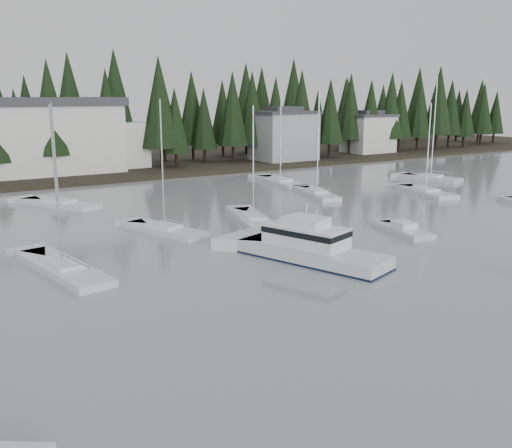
{
  "coord_description": "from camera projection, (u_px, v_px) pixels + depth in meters",
  "views": [
    {
      "loc": [
        -22.09,
        -4.76,
        11.76
      ],
      "look_at": [
        -0.33,
        29.64,
        2.5
      ],
      "focal_mm": 40.0,
      "sensor_mm": 36.0,
      "label": 1
    }
  ],
  "objects": [
    {
      "name": "harbor_inn",
      "position": [
        48.0,
        137.0,
        83.07
      ],
      "size": [
        29.5,
        11.5,
        10.9
      ],
      "color": "silver",
      "rests_on": "ground"
    },
    {
      "name": "sailboat_11",
      "position": [
        59.0,
        205.0,
        61.62
      ],
      "size": [
        7.22,
        10.39,
        11.52
      ],
      "rotation": [
        0.0,
        0.0,
        2.05
      ],
      "color": "silver",
      "rests_on": "ground"
    },
    {
      "name": "cabin_cruiser_center",
      "position": [
        310.0,
        250.0,
        41.26
      ],
      "size": [
        7.0,
        12.0,
        4.92
      ],
      "rotation": [
        0.0,
        0.0,
        1.89
      ],
      "color": "silver",
      "rests_on": "ground"
    },
    {
      "name": "sailboat_10",
      "position": [
        63.0,
        271.0,
        38.79
      ],
      "size": [
        4.31,
        11.21,
        11.71
      ],
      "rotation": [
        0.0,
        0.0,
        1.73
      ],
      "color": "silver",
      "rests_on": "ground"
    },
    {
      "name": "runabout_1",
      "position": [
        403.0,
        232.0,
        49.53
      ],
      "size": [
        3.5,
        6.59,
        1.42
      ],
      "rotation": [
        0.0,
        0.0,
        1.35
      ],
      "color": "silver",
      "rests_on": "ground"
    },
    {
      "name": "sailboat_3",
      "position": [
        430.0,
        179.0,
        80.58
      ],
      "size": [
        4.78,
        8.85,
        14.8
      ],
      "rotation": [
        0.0,
        0.0,
        1.8
      ],
      "color": "silver",
      "rests_on": "ground"
    },
    {
      "name": "house_east_a",
      "position": [
        284.0,
        135.0,
        100.0
      ],
      "size": [
        10.6,
        8.48,
        9.25
      ],
      "color": "#999EA0",
      "rests_on": "ground"
    },
    {
      "name": "sailboat_5",
      "position": [
        317.0,
        195.0,
        67.89
      ],
      "size": [
        4.75,
        9.32,
        12.63
      ],
      "rotation": [
        0.0,
        0.0,
        1.3
      ],
      "color": "silver",
      "rests_on": "ground"
    },
    {
      "name": "sailboat_1",
      "position": [
        165.0,
        232.0,
        49.72
      ],
      "size": [
        5.0,
        8.98,
        11.93
      ],
      "rotation": [
        0.0,
        0.0,
        1.88
      ],
      "color": "silver",
      "rests_on": "ground"
    },
    {
      "name": "sailboat_6",
      "position": [
        280.0,
        183.0,
        77.09
      ],
      "size": [
        4.38,
        10.97,
        12.49
      ],
      "rotation": [
        0.0,
        0.0,
        1.43
      ],
      "color": "silver",
      "rests_on": "ground"
    },
    {
      "name": "far_shore_land",
      "position": [
        48.0,
        165.0,
        97.97
      ],
      "size": [
        240.0,
        54.0,
        1.0
      ],
      "primitive_type": "cube",
      "color": "black",
      "rests_on": "ground"
    },
    {
      "name": "sailboat_2",
      "position": [
        253.0,
        222.0,
        53.78
      ],
      "size": [
        5.36,
        10.26,
        11.35
      ],
      "rotation": [
        0.0,
        0.0,
        1.27
      ],
      "color": "silver",
      "rests_on": "ground"
    },
    {
      "name": "house_east_b",
      "position": [
        368.0,
        132.0,
        113.23
      ],
      "size": [
        9.54,
        7.42,
        8.25
      ],
      "color": "silver",
      "rests_on": "ground"
    },
    {
      "name": "conifer_treeline",
      "position": [
        65.0,
        172.0,
        88.91
      ],
      "size": [
        200.0,
        22.0,
        20.0
      ],
      "primitive_type": null,
      "color": "black",
      "rests_on": "ground"
    },
    {
      "name": "sailboat_0",
      "position": [
        425.0,
        193.0,
        69.12
      ],
      "size": [
        5.1,
        9.89,
        11.37
      ],
      "rotation": [
        0.0,
        0.0,
        1.33
      ],
      "color": "silver",
      "rests_on": "ground"
    }
  ]
}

